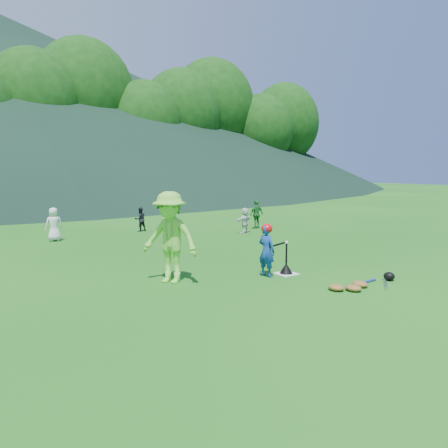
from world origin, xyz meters
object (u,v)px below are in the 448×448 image
(fielder_b, at_px, (140,219))
(fielder_d, at_px, (245,220))
(equipment_pile, at_px, (360,284))
(adult_coach, at_px, (170,237))
(batter_child, at_px, (267,251))
(home_plate, at_px, (286,274))
(fielder_c, at_px, (256,214))
(fielder_a, at_px, (54,224))
(batting_tee, at_px, (286,269))

(fielder_b, height_order, fielder_d, fielder_d)
(equipment_pile, bearing_deg, adult_coach, 139.72)
(fielder_b, height_order, equipment_pile, fielder_b)
(batter_child, bearing_deg, fielder_b, -15.14)
(home_plate, relative_size, fielder_c, 0.39)
(adult_coach, distance_m, equipment_pile, 4.03)
(home_plate, bearing_deg, equipment_pile, -73.98)
(fielder_a, distance_m, fielder_b, 3.37)
(fielder_c, height_order, equipment_pile, fielder_c)
(home_plate, height_order, fielder_a, fielder_a)
(batter_child, height_order, batting_tee, batter_child)
(fielder_b, distance_m, fielder_c, 4.62)
(batting_tee, bearing_deg, batter_child, 168.69)
(batter_child, relative_size, batting_tee, 1.71)
(fielder_a, xyz_separation_m, equipment_pile, (3.68, -9.54, -0.50))
(batting_tee, bearing_deg, adult_coach, 161.24)
(batter_child, height_order, adult_coach, adult_coach)
(adult_coach, bearing_deg, fielder_a, 153.38)
(fielder_a, relative_size, equipment_pile, 0.63)
(fielder_b, relative_size, equipment_pile, 0.52)
(equipment_pile, bearing_deg, fielder_b, 92.03)
(fielder_d, height_order, equipment_pile, fielder_d)
(adult_coach, relative_size, fielder_c, 1.66)
(fielder_b, bearing_deg, fielder_a, 6.54)
(fielder_a, height_order, batting_tee, fielder_a)
(batter_child, height_order, equipment_pile, batter_child)
(batter_child, relative_size, fielder_a, 1.03)
(fielder_d, bearing_deg, equipment_pile, 53.94)
(adult_coach, relative_size, fielder_b, 2.07)
(home_plate, relative_size, batting_tee, 0.66)
(home_plate, distance_m, fielder_c, 7.76)
(fielder_c, distance_m, fielder_d, 1.37)
(adult_coach, distance_m, fielder_a, 7.04)
(home_plate, distance_m, fielder_b, 8.39)
(fielder_b, bearing_deg, home_plate, 86.64)
(fielder_b, relative_size, batting_tee, 1.37)
(home_plate, xyz_separation_m, fielder_b, (0.13, 8.38, 0.46))
(adult_coach, height_order, fielder_b, adult_coach)
(batting_tee, bearing_deg, fielder_c, 56.14)
(fielder_b, distance_m, equipment_pile, 10.08)
(adult_coach, xyz_separation_m, fielder_d, (5.67, 4.85, -0.49))
(fielder_a, xyz_separation_m, fielder_b, (3.32, 0.53, -0.10))
(home_plate, distance_m, equipment_pile, 1.76)
(fielder_a, bearing_deg, batter_child, 113.00)
(adult_coach, xyz_separation_m, fielder_b, (2.64, 7.52, -0.50))
(home_plate, height_order, batting_tee, batting_tee)
(adult_coach, relative_size, fielder_d, 2.02)
(fielder_b, bearing_deg, fielder_c, 152.55)
(adult_coach, xyz_separation_m, batting_tee, (2.52, -0.85, -0.84))
(equipment_pile, bearing_deg, batter_child, 118.95)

